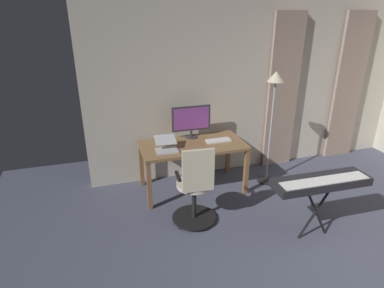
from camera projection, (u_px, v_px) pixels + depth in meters
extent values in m
cube|color=beige|center=(256.00, 82.00, 5.19)|extent=(5.37, 0.10, 2.89)
cube|color=tan|center=(348.00, 88.00, 5.63)|extent=(0.55, 0.06, 2.50)
cube|color=tan|center=(283.00, 94.00, 5.29)|extent=(0.53, 0.06, 2.50)
cube|color=olive|center=(193.00, 145.00, 4.68)|extent=(1.49, 0.76, 0.04)
cube|color=olive|center=(246.00, 172.00, 4.71)|extent=(0.06, 0.06, 0.69)
cube|color=#8E613E|center=(149.00, 186.00, 4.33)|extent=(0.06, 0.06, 0.69)
cube|color=olive|center=(228.00, 153.00, 5.31)|extent=(0.06, 0.06, 0.69)
cube|color=olive|center=(141.00, 165.00, 4.93)|extent=(0.06, 0.06, 0.69)
cylinder|color=black|center=(194.00, 217.00, 4.21)|extent=(0.56, 0.56, 0.02)
sphere|color=black|center=(213.00, 215.00, 4.27)|extent=(0.05, 0.05, 0.05)
sphere|color=black|center=(196.00, 207.00, 4.45)|extent=(0.05, 0.05, 0.05)
sphere|color=black|center=(176.00, 214.00, 4.31)|extent=(0.05, 0.05, 0.05)
sphere|color=black|center=(180.00, 227.00, 4.04)|extent=(0.05, 0.05, 0.05)
sphere|color=black|center=(205.00, 229.00, 4.01)|extent=(0.05, 0.05, 0.05)
cylinder|color=black|center=(194.00, 202.00, 4.12)|extent=(0.06, 0.06, 0.46)
cylinder|color=beige|center=(194.00, 184.00, 4.02)|extent=(0.47, 0.47, 0.05)
cube|color=beige|center=(198.00, 171.00, 3.73)|extent=(0.38, 0.08, 0.52)
cube|color=black|center=(178.00, 176.00, 3.93)|extent=(0.06, 0.24, 0.03)
cube|color=black|center=(210.00, 173.00, 4.01)|extent=(0.06, 0.24, 0.03)
cylinder|color=#333338|center=(191.00, 137.00, 4.91)|extent=(0.18, 0.18, 0.01)
cylinder|color=#333338|center=(191.00, 133.00, 4.89)|extent=(0.04, 0.04, 0.10)
cube|color=#333338|center=(191.00, 118.00, 4.81)|extent=(0.58, 0.03, 0.37)
cube|color=purple|center=(191.00, 119.00, 4.79)|extent=(0.54, 0.01, 0.33)
cube|color=white|center=(219.00, 140.00, 4.76)|extent=(0.36, 0.15, 0.02)
cube|color=#B7BCC1|center=(167.00, 151.00, 4.43)|extent=(0.30, 0.23, 0.02)
cube|color=#B7BCC1|center=(165.00, 140.00, 4.49)|extent=(0.30, 0.22, 0.08)
cylinder|color=black|center=(316.00, 211.00, 3.80)|extent=(0.39, 0.04, 0.70)
cylinder|color=black|center=(316.00, 211.00, 3.80)|extent=(0.39, 0.04, 0.70)
cube|color=#232328|center=(321.00, 182.00, 3.65)|extent=(1.13, 0.35, 0.09)
cube|color=white|center=(325.00, 180.00, 3.58)|extent=(1.04, 0.20, 0.01)
cylinder|color=black|center=(266.00, 180.00, 5.17)|extent=(0.28, 0.28, 0.02)
cylinder|color=#A5A5A8|center=(270.00, 134.00, 4.87)|extent=(0.03, 0.03, 1.58)
cone|color=beige|center=(276.00, 76.00, 4.54)|extent=(0.24, 0.24, 0.14)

